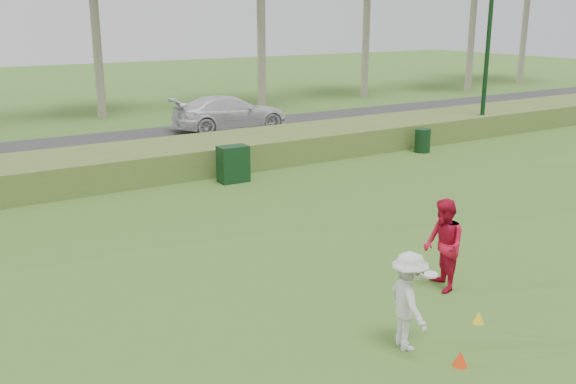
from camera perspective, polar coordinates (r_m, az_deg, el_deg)
ground at (r=11.27m, az=11.10°, el=-11.07°), size 120.00×120.00×0.00m
reed_strip at (r=20.98m, az=-11.73°, el=2.75°), size 80.00×3.00×0.90m
park_road at (r=25.71m, az=-15.66°, el=3.89°), size 80.00×6.00×0.06m
player_white at (r=10.06m, az=10.67°, el=-9.50°), size 0.96×1.14×1.56m
player_red at (r=12.22m, az=13.65°, el=-4.63°), size 0.94×1.04×1.74m
cone_orange at (r=10.04m, az=15.06°, el=-14.10°), size 0.22×0.22×0.24m
cone_yellow at (r=11.37m, az=16.59°, el=-10.62°), size 0.19×0.19×0.21m
utility_cabinet at (r=19.65m, az=-4.89°, el=2.50°), size 0.91×0.58×1.12m
trash_bin at (r=24.39m, az=11.87°, el=4.50°), size 0.64×0.64×0.87m
car_right at (r=28.34m, az=-5.14°, el=7.03°), size 5.27×2.58×1.47m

